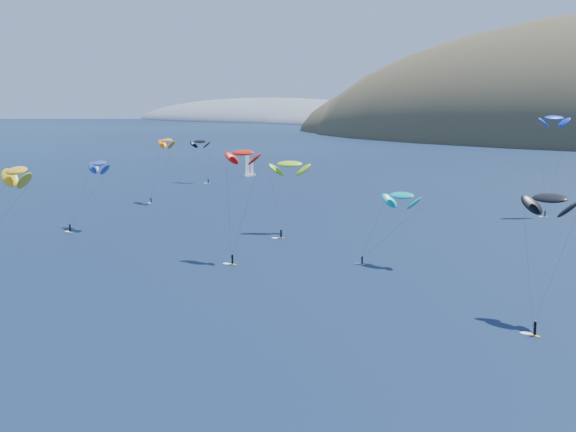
# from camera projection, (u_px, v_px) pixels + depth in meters

# --- Properties ---
(headland) EXTENTS (460.00, 250.00, 60.00)m
(headland) POSITION_uv_depth(u_px,v_px,m) (290.00, 123.00, 957.94)
(headland) COLOR slate
(headland) RESTS_ON ground
(sailboat) EXTENTS (7.83, 6.80, 9.82)m
(sailboat) POSITION_uv_depth(u_px,v_px,m) (249.00, 174.00, 314.30)
(sailboat) COLOR white
(sailboat) RESTS_ON ground
(kitesurfer_1) EXTENTS (8.69, 8.97, 20.68)m
(kitesurfer_1) POSITION_uv_depth(u_px,v_px,m) (167.00, 141.00, 238.86)
(kitesurfer_1) COLOR yellow
(kitesurfer_1) RESTS_ON ground
(kitesurfer_2) EXTENTS (12.80, 12.72, 22.29)m
(kitesurfer_2) POSITION_uv_depth(u_px,v_px,m) (16.00, 171.00, 134.21)
(kitesurfer_2) COLOR yellow
(kitesurfer_2) RESTS_ON ground
(kitesurfer_3) EXTENTS (10.02, 14.02, 18.59)m
(kitesurfer_3) POSITION_uv_depth(u_px,v_px,m) (290.00, 164.00, 188.05)
(kitesurfer_3) COLOR yellow
(kitesurfer_3) RESTS_ON ground
(kitesurfer_4) EXTENTS (8.67, 8.69, 28.28)m
(kitesurfer_4) POSITION_uv_depth(u_px,v_px,m) (554.00, 118.00, 211.61)
(kitesurfer_4) COLOR yellow
(kitesurfer_4) RESTS_ON ground
(kitesurfer_5) EXTENTS (10.45, 8.14, 15.50)m
(kitesurfer_5) POSITION_uv_depth(u_px,v_px,m) (402.00, 196.00, 152.61)
(kitesurfer_5) COLOR yellow
(kitesurfer_5) RESTS_ON ground
(kitesurfer_7) EXTENTS (9.36, 13.86, 19.98)m
(kitesurfer_7) POSITION_uv_depth(u_px,v_px,m) (550.00, 198.00, 115.11)
(kitesurfer_7) COLOR yellow
(kitesurfer_7) RESTS_ON ground
(kitesurfer_9) EXTENTS (7.95, 9.08, 23.09)m
(kitesurfer_9) POSITION_uv_depth(u_px,v_px,m) (243.00, 153.00, 156.82)
(kitesurfer_9) COLOR yellow
(kitesurfer_9) RESTS_ON ground
(kitesurfer_10) EXTENTS (9.22, 12.87, 18.03)m
(kitesurfer_10) POSITION_uv_depth(u_px,v_px,m) (99.00, 164.00, 193.51)
(kitesurfer_10) COLOR yellow
(kitesurfer_10) RESTS_ON ground
(kitesurfer_12) EXTENTS (10.31, 5.02, 17.10)m
(kitesurfer_12) POSITION_uv_depth(u_px,v_px,m) (200.00, 142.00, 292.58)
(kitesurfer_12) COLOR yellow
(kitesurfer_12) RESTS_ON ground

